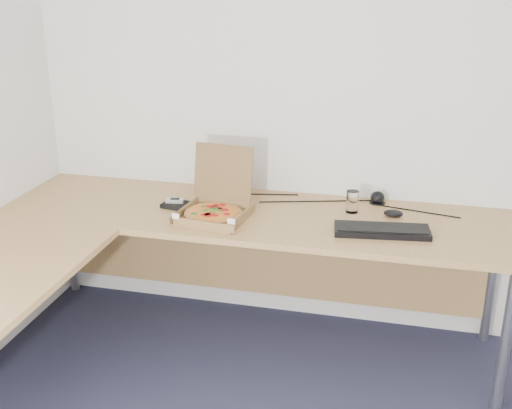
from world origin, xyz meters
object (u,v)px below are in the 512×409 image
(drinking_glass, at_px, (352,202))
(pizza_box, at_px, (214,210))
(keyboard, at_px, (382,231))
(wallet, at_px, (176,205))
(desk, at_px, (158,246))

(drinking_glass, bearing_deg, pizza_box, -160.91)
(keyboard, bearing_deg, wallet, 167.04)
(desk, xyz_separation_m, wallet, (-0.07, 0.41, 0.04))
(keyboard, bearing_deg, desk, -169.37)
(desk, relative_size, keyboard, 5.82)
(drinking_glass, relative_size, wallet, 0.86)
(drinking_glass, distance_m, keyboard, 0.29)
(wallet, bearing_deg, pizza_box, -10.86)
(wallet, bearing_deg, keyboard, 4.54)
(desk, height_order, drinking_glass, drinking_glass)
(keyboard, bearing_deg, pizza_box, 171.70)
(desk, distance_m, drinking_glass, 0.98)
(pizza_box, bearing_deg, wallet, 166.04)
(desk, xyz_separation_m, drinking_glass, (0.80, 0.55, 0.08))
(drinking_glass, relative_size, keyboard, 0.25)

